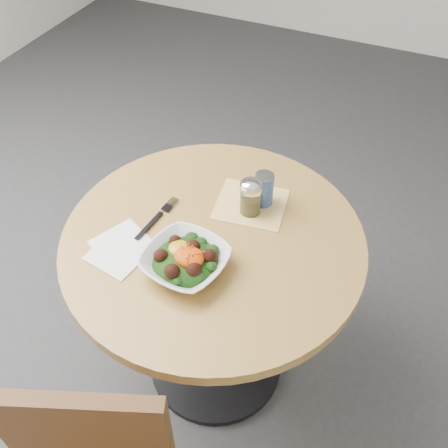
{
  "coord_description": "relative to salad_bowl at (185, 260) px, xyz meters",
  "views": [
    {
      "loc": [
        0.43,
        -0.9,
        1.83
      ],
      "look_at": [
        0.03,
        0.01,
        0.81
      ],
      "focal_mm": 40.0,
      "sensor_mm": 36.0,
      "label": 1
    }
  ],
  "objects": [
    {
      "name": "paper_napkins",
      "position": [
        -0.2,
        -0.01,
        -0.03
      ],
      "size": [
        0.2,
        0.22,
        0.0
      ],
      "color": "white",
      "rests_on": "table"
    },
    {
      "name": "ground",
      "position": [
        0.02,
        0.14,
        -0.78
      ],
      "size": [
        6.0,
        6.0,
        0.0
      ],
      "primitive_type": "plane",
      "color": "#313134",
      "rests_on": "ground"
    },
    {
      "name": "cloth_napkin",
      "position": [
        0.07,
        0.31,
        -0.03
      ],
      "size": [
        0.24,
        0.22,
        0.0
      ],
      "primitive_type": "cube",
      "rotation": [
        0.0,
        0.0,
        0.14
      ],
      "color": "orange",
      "rests_on": "table"
    },
    {
      "name": "fork",
      "position": [
        -0.17,
        0.14,
        -0.03
      ],
      "size": [
        0.04,
        0.21,
        0.0
      ],
      "color": "black",
      "rests_on": "table"
    },
    {
      "name": "spice_shaker",
      "position": [
        0.08,
        0.28,
        0.03
      ],
      "size": [
        0.07,
        0.07,
        0.12
      ],
      "color": "silver",
      "rests_on": "table"
    },
    {
      "name": "salad_bowl",
      "position": [
        0.0,
        0.0,
        0.0
      ],
      "size": [
        0.26,
        0.26,
        0.08
      ],
      "color": "silver",
      "rests_on": "table"
    },
    {
      "name": "table",
      "position": [
        0.02,
        0.14,
        -0.23
      ],
      "size": [
        0.9,
        0.9,
        0.75
      ],
      "color": "black",
      "rests_on": "ground"
    },
    {
      "name": "beverage_can",
      "position": [
        0.1,
        0.33,
        0.03
      ],
      "size": [
        0.06,
        0.06,
        0.12
      ],
      "color": "navy",
      "rests_on": "table"
    }
  ]
}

